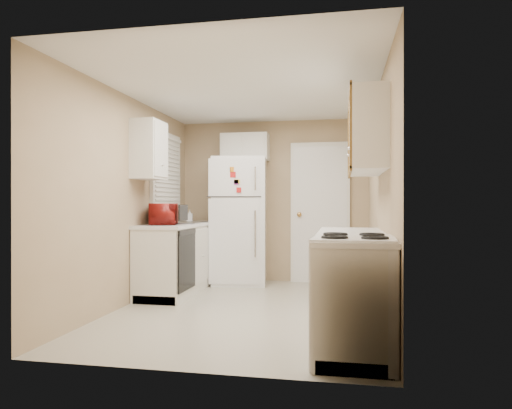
# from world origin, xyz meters

# --- Properties ---
(floor) EXTENTS (3.80, 3.80, 0.00)m
(floor) POSITION_xyz_m (0.00, 0.00, 0.00)
(floor) COLOR beige
(floor) RESTS_ON ground
(ceiling) EXTENTS (3.80, 3.80, 0.00)m
(ceiling) POSITION_xyz_m (0.00, 0.00, 2.40)
(ceiling) COLOR white
(ceiling) RESTS_ON floor
(wall_left) EXTENTS (3.80, 3.80, 0.00)m
(wall_left) POSITION_xyz_m (-1.40, 0.00, 1.20)
(wall_left) COLOR tan
(wall_left) RESTS_ON floor
(wall_right) EXTENTS (3.80, 3.80, 0.00)m
(wall_right) POSITION_xyz_m (1.40, 0.00, 1.20)
(wall_right) COLOR tan
(wall_right) RESTS_ON floor
(wall_back) EXTENTS (2.80, 2.80, 0.00)m
(wall_back) POSITION_xyz_m (0.00, 1.90, 1.20)
(wall_back) COLOR tan
(wall_back) RESTS_ON floor
(wall_front) EXTENTS (2.80, 2.80, 0.00)m
(wall_front) POSITION_xyz_m (0.00, -1.90, 1.20)
(wall_front) COLOR tan
(wall_front) RESTS_ON floor
(left_counter) EXTENTS (0.60, 1.80, 0.90)m
(left_counter) POSITION_xyz_m (-1.10, 0.90, 0.45)
(left_counter) COLOR silver
(left_counter) RESTS_ON floor
(dishwasher) EXTENTS (0.03, 0.58, 0.72)m
(dishwasher) POSITION_xyz_m (-0.81, 0.30, 0.49)
(dishwasher) COLOR black
(dishwasher) RESTS_ON floor
(sink) EXTENTS (0.54, 0.74, 0.16)m
(sink) POSITION_xyz_m (-1.10, 1.05, 0.86)
(sink) COLOR gray
(sink) RESTS_ON left_counter
(microwave) EXTENTS (0.53, 0.40, 0.32)m
(microwave) POSITION_xyz_m (-1.15, 0.43, 1.05)
(microwave) COLOR maroon
(microwave) RESTS_ON left_counter
(soap_bottle) EXTENTS (0.09, 0.09, 0.17)m
(soap_bottle) POSITION_xyz_m (-1.15, 1.41, 1.00)
(soap_bottle) COLOR silver
(soap_bottle) RESTS_ON left_counter
(window_blinds) EXTENTS (0.10, 0.98, 1.08)m
(window_blinds) POSITION_xyz_m (-1.36, 1.05, 1.60)
(window_blinds) COLOR silver
(window_blinds) RESTS_ON wall_left
(upper_cabinet_left) EXTENTS (0.30, 0.45, 0.70)m
(upper_cabinet_left) POSITION_xyz_m (-1.25, 0.22, 1.80)
(upper_cabinet_left) COLOR silver
(upper_cabinet_left) RESTS_ON wall_left
(refrigerator) EXTENTS (0.84, 0.82, 1.82)m
(refrigerator) POSITION_xyz_m (-0.44, 1.60, 0.91)
(refrigerator) COLOR white
(refrigerator) RESTS_ON floor
(cabinet_over_fridge) EXTENTS (0.70, 0.30, 0.40)m
(cabinet_over_fridge) POSITION_xyz_m (-0.40, 1.75, 2.00)
(cabinet_over_fridge) COLOR silver
(cabinet_over_fridge) RESTS_ON wall_back
(interior_door) EXTENTS (0.86, 0.06, 2.08)m
(interior_door) POSITION_xyz_m (0.70, 1.86, 1.02)
(interior_door) COLOR white
(interior_door) RESTS_ON floor
(right_counter) EXTENTS (0.60, 2.00, 0.90)m
(right_counter) POSITION_xyz_m (1.10, -0.80, 0.45)
(right_counter) COLOR silver
(right_counter) RESTS_ON floor
(stove) EXTENTS (0.63, 0.76, 0.88)m
(stove) POSITION_xyz_m (1.11, -1.42, 0.44)
(stove) COLOR white
(stove) RESTS_ON floor
(upper_cabinet_right) EXTENTS (0.30, 1.20, 0.70)m
(upper_cabinet_right) POSITION_xyz_m (1.25, -0.50, 1.80)
(upper_cabinet_right) COLOR silver
(upper_cabinet_right) RESTS_ON wall_right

